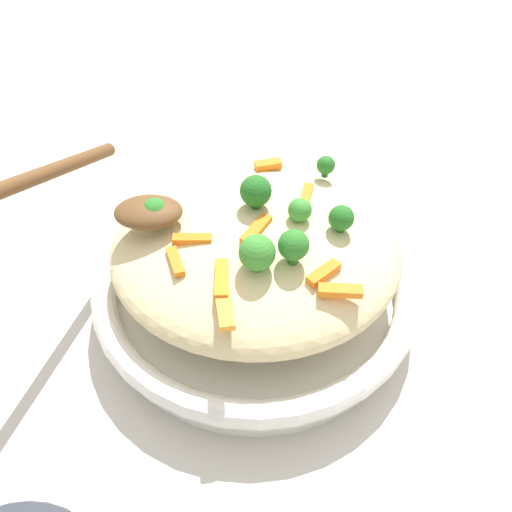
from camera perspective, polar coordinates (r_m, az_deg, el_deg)
name	(u,v)px	position (r m, az deg, el deg)	size (l,w,h in m)	color
ground_plane	(256,304)	(0.53, 0.00, -5.10)	(2.40, 2.40, 0.00)	beige
serving_bowl	(256,286)	(0.51, 0.00, -3.14)	(0.30, 0.30, 0.05)	white
pasta_mound	(256,247)	(0.47, 0.00, 1.00)	(0.25, 0.23, 0.07)	beige
carrot_piece_0	(324,273)	(0.41, 7.14, -1.78)	(0.03, 0.01, 0.01)	orange
carrot_piece_1	(306,199)	(0.47, 5.25, 6.04)	(0.04, 0.01, 0.01)	orange
carrot_piece_2	(222,280)	(0.40, -3.64, -2.50)	(0.04, 0.01, 0.01)	orange
carrot_piece_3	(225,309)	(0.39, -3.34, -5.58)	(0.04, 0.01, 0.01)	orange
carrot_piece_4	(340,291)	(0.40, 8.89, -3.63)	(0.03, 0.01, 0.01)	orange
carrot_piece_5	(257,230)	(0.44, 0.13, 2.75)	(0.04, 0.01, 0.01)	orange
carrot_piece_6	(192,240)	(0.43, -6.72, 1.72)	(0.03, 0.01, 0.01)	orange
carrot_piece_7	(268,165)	(0.51, 1.29, 9.60)	(0.02, 0.01, 0.01)	orange
carrot_piece_8	(175,261)	(0.42, -8.50, -0.57)	(0.03, 0.01, 0.01)	orange
broccoli_floret_0	(155,214)	(0.45, -10.63, 4.40)	(0.02, 0.02, 0.03)	#296820
broccoli_floret_1	(326,165)	(0.50, 7.37, 9.45)	(0.02, 0.02, 0.02)	#205B1C
broccoli_floret_2	(341,218)	(0.44, 8.98, 3.95)	(0.02, 0.02, 0.02)	#205B1C
broccoli_floret_3	(252,191)	(0.45, -0.45, 6.83)	(0.03, 0.03, 0.03)	#205B1C
broccoli_floret_4	(254,253)	(0.40, -0.20, 0.31)	(0.03, 0.03, 0.03)	#377928
broccoli_floret_5	(300,212)	(0.44, 4.67, 4.65)	(0.02, 0.02, 0.02)	#377928
broccoli_floret_6	(294,246)	(0.40, 3.98, 1.10)	(0.02, 0.02, 0.03)	#296820
serving_spoon	(115,199)	(0.45, -14.66, 5.83)	(0.13, 0.15, 0.07)	brown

